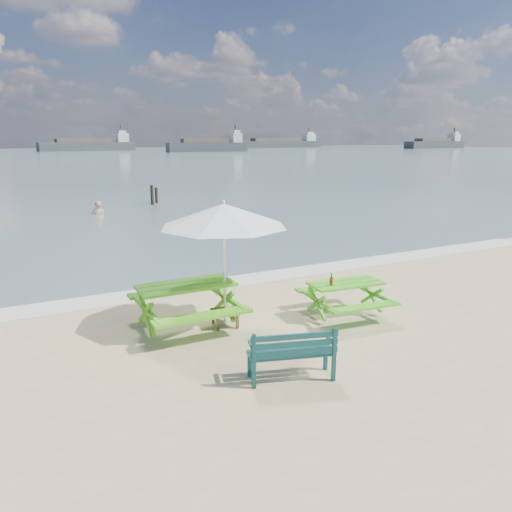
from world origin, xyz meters
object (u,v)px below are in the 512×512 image
picnic_table_right (345,300)px  patio_umbrella (224,215)px  park_bench (291,363)px  beer_bottle (331,281)px  picnic_table_left (187,307)px  side_table (225,318)px  swimmer (99,220)px

picnic_table_right → patio_umbrella: size_ratio=0.64×
park_bench → beer_bottle: (1.93, 1.71, 0.52)m
picnic_table_right → park_bench: 2.89m
park_bench → beer_bottle: bearing=41.5°
picnic_table_left → picnic_table_right: 3.05m
patio_umbrella → beer_bottle: size_ratio=11.16×
side_table → picnic_table_right: bearing=-14.3°
picnic_table_left → side_table: size_ratio=3.63×
patio_umbrella → swimmer: patio_umbrella is taller
patio_umbrella → swimmer: 15.43m
picnic_table_right → park_bench: bearing=-142.9°
picnic_table_left → side_table: bearing=-22.0°
patio_umbrella → beer_bottle: (1.92, -0.61, -1.31)m
picnic_table_left → picnic_table_right: size_ratio=1.13×
side_table → patio_umbrella: 1.91m
picnic_table_right → beer_bottle: size_ratio=7.18×
picnic_table_left → picnic_table_right: bearing=-16.0°
side_table → beer_bottle: beer_bottle is taller
side_table → swimmer: (0.58, 15.24, -0.45)m
picnic_table_right → side_table: (-2.29, 0.58, -0.17)m
picnic_table_right → patio_umbrella: (-2.29, 0.58, 1.74)m
park_bench → picnic_table_left: bearing=103.7°
picnic_table_left → swimmer: (1.22, 14.98, -0.69)m
side_table → park_bench: bearing=-90.3°
beer_bottle → side_table: bearing=162.3°
picnic_table_right → side_table: 2.37m
picnic_table_left → swimmer: bearing=85.4°
side_table → beer_bottle: size_ratio=2.23×
patio_umbrella → picnic_table_right: bearing=-14.3°
park_bench → patio_umbrella: 2.95m
park_bench → patio_umbrella: patio_umbrella is taller
picnic_table_left → park_bench: (0.63, -2.58, -0.16)m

